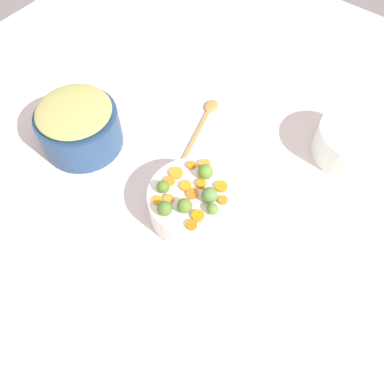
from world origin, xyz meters
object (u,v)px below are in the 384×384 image
(serving_bowl_carrots, at_px, (192,203))
(wooden_spoon, at_px, (205,118))
(metal_pot, at_px, (80,129))
(casserole_dish, at_px, (350,142))

(serving_bowl_carrots, relative_size, wooden_spoon, 0.80)
(metal_pot, height_order, casserole_dish, metal_pot)
(serving_bowl_carrots, xyz_separation_m, metal_pot, (0.01, -0.43, 0.02))
(wooden_spoon, distance_m, casserole_dish, 0.47)
(wooden_spoon, height_order, casserole_dish, casserole_dish)
(casserole_dish, bearing_deg, wooden_spoon, -70.40)
(serving_bowl_carrots, bearing_deg, casserole_dish, 151.04)
(serving_bowl_carrots, xyz_separation_m, casserole_dish, (-0.46, 0.26, 0.01))
(serving_bowl_carrots, relative_size, metal_pot, 0.98)
(serving_bowl_carrots, xyz_separation_m, wooden_spoon, (-0.31, -0.18, -0.04))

